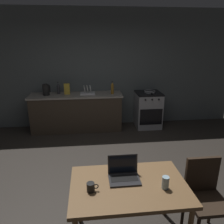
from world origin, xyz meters
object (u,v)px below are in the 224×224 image
at_px(bottle_b, 58,88).
at_px(stove_oven, 148,110).
at_px(chair, 204,193).
at_px(cereal_box, 67,89).
at_px(frying_pan, 150,92).
at_px(coffee_mug, 91,187).
at_px(electric_kettle, 46,90).
at_px(drinking_glass, 165,183).
at_px(dining_table, 129,191).
at_px(laptop, 124,174).
at_px(bottle, 112,88).
at_px(dish_rack, 88,92).

bearing_deg(bottle_b, stove_oven, -2.19).
distance_m(chair, cereal_box, 3.70).
distance_m(frying_pan, coffee_mug, 3.61).
bearing_deg(electric_kettle, drinking_glass, -63.36).
xyz_separation_m(dining_table, chair, (0.85, 0.03, -0.13)).
bearing_deg(frying_pan, laptop, -110.10).
relative_size(chair, bottle_b, 3.19).
xyz_separation_m(chair, frying_pan, (0.26, 3.20, 0.38)).
distance_m(electric_kettle, cereal_box, 0.47).
relative_size(dining_table, laptop, 3.68).
bearing_deg(bottle, bottle_b, 174.11).
bearing_deg(dining_table, stove_oven, 71.48).
distance_m(frying_pan, cereal_box, 1.98).
bearing_deg(stove_oven, electric_kettle, 179.94).
xyz_separation_m(electric_kettle, dish_rack, (0.95, 0.00, -0.08)).
relative_size(chair, frying_pan, 2.06).
distance_m(drinking_glass, dish_rack, 3.44).
xyz_separation_m(chair, laptop, (-0.89, 0.08, 0.25)).
height_order(chair, dish_rack, dish_rack).
bearing_deg(dish_rack, coffee_mug, -89.89).
bearing_deg(drinking_glass, dining_table, 163.96).
bearing_deg(chair, electric_kettle, 144.57).
relative_size(frying_pan, bottle_b, 1.55).
bearing_deg(bottle, laptop, -94.18).
relative_size(chair, coffee_mug, 7.80).
bearing_deg(coffee_mug, bottle, 80.04).
relative_size(dish_rack, bottle_b, 1.20).
xyz_separation_m(coffee_mug, drinking_glass, (0.72, -0.04, 0.02)).
bearing_deg(drinking_glass, frying_pan, 77.05).
height_order(frying_pan, bottle_b, bottle_b).
distance_m(chair, laptop, 0.92).
height_order(coffee_mug, bottle_b, bottle_b).
height_order(dining_table, coffee_mug, coffee_mug).
relative_size(stove_oven, electric_kettle, 3.35).
height_order(bottle, cereal_box, bottle).
bearing_deg(electric_kettle, stove_oven, -0.06).
xyz_separation_m(drinking_glass, dish_rack, (-0.73, 3.35, 0.13)).
bearing_deg(coffee_mug, electric_kettle, 106.09).
bearing_deg(cereal_box, dish_rack, -2.40).
xyz_separation_m(electric_kettle, frying_pan, (2.45, -0.03, -0.10)).
relative_size(frying_pan, dish_rack, 1.29).
distance_m(stove_oven, cereal_box, 2.04).
height_order(chair, electric_kettle, electric_kettle).
distance_m(electric_kettle, bottle, 1.53).
bearing_deg(chair, drinking_glass, -145.34).
bearing_deg(frying_pan, stove_oven, 123.35).
bearing_deg(dish_rack, bottle, -4.93).
xyz_separation_m(bottle, bottle_b, (-1.26, 0.13, -0.01)).
bearing_deg(dining_table, dish_rack, 96.82).
distance_m(dining_table, coffee_mug, 0.41).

